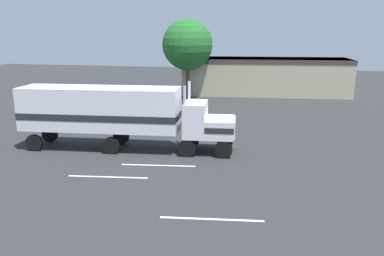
% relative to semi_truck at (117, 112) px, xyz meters
% --- Properties ---
extents(ground_plane, '(120.00, 120.00, 0.00)m').
position_rel_semi_truck_xyz_m(ground_plane, '(6.30, 0.82, -2.52)').
color(ground_plane, '#2D2D30').
extents(lane_stripe_near, '(4.38, 0.76, 0.01)m').
position_rel_semi_truck_xyz_m(lane_stripe_near, '(3.64, -2.68, -2.52)').
color(lane_stripe_near, silver).
rests_on(lane_stripe_near, ground_plane).
extents(lane_stripe_mid, '(4.38, 0.75, 0.01)m').
position_rel_semi_truck_xyz_m(lane_stripe_mid, '(1.52, -5.09, -2.52)').
color(lane_stripe_mid, silver).
rests_on(lane_stripe_mid, ground_plane).
extents(lane_stripe_far, '(4.38, 0.74, 0.01)m').
position_rel_semi_truck_xyz_m(lane_stripe_far, '(7.87, -8.77, -2.52)').
color(lane_stripe_far, silver).
rests_on(lane_stripe_far, ground_plane).
extents(semi_truck, '(14.34, 4.10, 4.50)m').
position_rel_semi_truck_xyz_m(semi_truck, '(0.00, 0.00, 0.00)').
color(semi_truck, white).
rests_on(semi_truck, ground_plane).
extents(person_bystander, '(0.34, 0.46, 1.63)m').
position_rel_semi_truck_xyz_m(person_bystander, '(-0.83, 2.08, -1.63)').
color(person_bystander, '#2D3347').
rests_on(person_bystander, ground_plane).
extents(parked_car, '(4.56, 2.24, 1.57)m').
position_rel_semi_truck_xyz_m(parked_car, '(-2.30, 7.39, -1.72)').
color(parked_car, '#234C8C').
rests_on(parked_car, ground_plane).
extents(tree_left, '(5.84, 5.84, 9.10)m').
position_rel_semi_truck_xyz_m(tree_left, '(-0.17, 21.53, 3.64)').
color(tree_left, brown).
rests_on(tree_left, ground_plane).
extents(building_backdrop, '(20.70, 7.95, 4.46)m').
position_rel_semi_truck_xyz_m(building_backdrop, '(8.64, 26.25, -0.09)').
color(building_backdrop, '#B7AD8C').
rests_on(building_backdrop, ground_plane).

